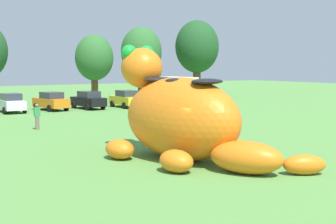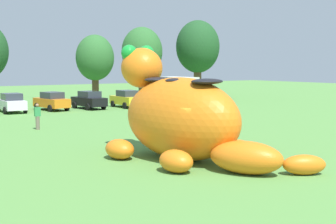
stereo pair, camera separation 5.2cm
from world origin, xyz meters
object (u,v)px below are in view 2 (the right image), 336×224
(box_truck, at_px, (174,89))
(spectator_near_inflatable, at_px, (181,109))
(car_white, at_px, (12,103))
(spectator_mid_field, at_px, (37,117))
(car_black, at_px, (89,100))
(car_yellow, at_px, (127,99))
(car_orange, at_px, (52,101))
(giant_inflatable_creature, at_px, (181,117))

(box_truck, height_order, spectator_near_inflatable, box_truck)
(car_white, bearing_deg, spectator_mid_field, -97.10)
(car_black, relative_size, car_yellow, 1.04)
(car_orange, relative_size, spectator_near_inflatable, 2.53)
(car_white, xyz_separation_m, car_yellow, (10.90, -1.24, 0.00))
(spectator_near_inflatable, xyz_separation_m, spectator_mid_field, (-11.06, 0.56, 0.00))
(car_white, distance_m, box_truck, 17.10)
(car_yellow, relative_size, box_truck, 0.63)
(car_orange, bearing_deg, car_white, -179.75)
(box_truck, bearing_deg, giant_inflatable_creature, -123.41)
(car_orange, xyz_separation_m, car_black, (3.47, -0.62, 0.00))
(spectator_near_inflatable, bearing_deg, box_truck, 58.26)
(spectator_near_inflatable, relative_size, spectator_mid_field, 1.00)
(car_black, bearing_deg, car_orange, 169.92)
(car_white, relative_size, box_truck, 0.63)
(car_white, relative_size, spectator_mid_field, 2.41)
(car_black, distance_m, box_truck, 9.95)
(car_orange, distance_m, spectator_mid_field, 13.23)
(giant_inflatable_creature, distance_m, car_yellow, 25.93)
(car_yellow, bearing_deg, giant_inflatable_creature, -112.81)
(car_white, bearing_deg, car_orange, 0.25)
(car_white, distance_m, car_black, 7.18)
(car_orange, bearing_deg, spectator_mid_field, -113.12)
(car_black, bearing_deg, spectator_mid_field, -126.90)
(car_yellow, distance_m, spectator_near_inflatable, 11.55)
(car_white, relative_size, spectator_near_inflatable, 2.41)
(car_orange, height_order, car_yellow, same)
(car_orange, height_order, spectator_near_inflatable, car_orange)
(giant_inflatable_creature, distance_m, car_black, 25.33)
(box_truck, height_order, spectator_mid_field, box_truck)
(car_yellow, bearing_deg, car_black, 170.39)
(car_white, height_order, car_black, same)
(car_orange, distance_m, box_truck, 13.43)
(car_black, distance_m, spectator_near_inflatable, 12.34)
(box_truck, distance_m, spectator_near_inflatable, 14.33)
(giant_inflatable_creature, relative_size, car_orange, 2.26)
(car_black, bearing_deg, spectator_near_inflatable, -78.84)
(giant_inflatable_creature, bearing_deg, car_yellow, 67.19)
(spectator_near_inflatable, bearing_deg, car_yellow, 83.24)
(spectator_mid_field, bearing_deg, car_white, 82.90)
(car_orange, relative_size, car_black, 1.01)
(car_white, xyz_separation_m, car_orange, (3.68, 0.02, 0.00))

